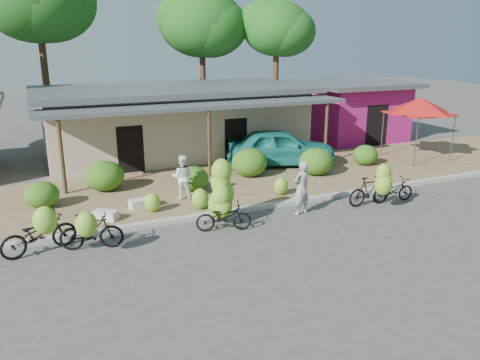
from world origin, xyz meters
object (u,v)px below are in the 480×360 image
object	(u,v)px
bike_far_left	(40,232)
sack_near	(143,203)
bystander	(183,177)
bike_right	(374,188)
tree_near_right	(273,27)
red_canopy	(420,105)
vendor	(302,188)
teal_van	(281,147)
bike_far_right	(393,190)
bike_center	(222,201)
tree_center_right	(198,22)
bike_left	(90,230)
sack_far	(106,215)

from	to	relation	value
bike_far_left	sack_near	xyz separation A→B (m)	(3.20, 2.16, -0.33)
bystander	bike_right	bearing A→B (deg)	177.20
sack_near	tree_near_right	bearing A→B (deg)	46.21
red_canopy	sack_near	world-z (taller)	red_canopy
tree_near_right	sack_near	distance (m)	16.59
vendor	teal_van	size ratio (longest dim) A/B	0.37
tree_near_right	bike_far_right	distance (m)	15.23
bike_center	teal_van	world-z (taller)	bike_center
tree_near_right	bike_right	size ratio (longest dim) A/B	4.65
sack_near	teal_van	xyz separation A→B (m)	(6.91, 3.08, 0.66)
vendor	bike_far_right	bearing A→B (deg)	159.86
tree_center_right	bike_right	xyz separation A→B (m)	(0.57, -15.98, -5.90)
tree_center_right	sack_near	size ratio (longest dim) A/B	10.01
tree_near_right	bike_center	distance (m)	17.04
bike_right	teal_van	xyz separation A→B (m)	(-0.35, 5.90, 0.24)
tree_near_right	bike_far_left	size ratio (longest dim) A/B	3.73
bike_far_left	sack_near	distance (m)	3.87
bike_far_left	bike_left	xyz separation A→B (m)	(1.24, -0.38, -0.01)
bike_left	bike_center	bearing A→B (deg)	-73.34
tree_near_right	sack_near	bearing A→B (deg)	-133.79
vendor	sack_near	bearing A→B (deg)	-41.92
red_canopy	vendor	distance (m)	9.69
bike_right	bike_center	bearing A→B (deg)	85.91
bike_far_left	bike_far_right	xyz separation A→B (m)	(11.42, -0.52, -0.17)
bike_left	sack_near	distance (m)	3.22
bike_far_right	bike_far_left	bearing A→B (deg)	91.47
bike_far_left	bystander	world-z (taller)	bystander
bike_left	bike_right	distance (m)	9.22
bike_far_right	bystander	distance (m)	7.38
bike_left	sack_near	xyz separation A→B (m)	(1.95, 2.54, -0.32)
tree_center_right	sack_far	world-z (taller)	tree_center_right
bike_left	bike_center	size ratio (longest dim) A/B	0.85
bike_left	vendor	bearing A→B (deg)	-74.17
bike_right	bike_far_right	xyz separation A→B (m)	(0.96, 0.14, -0.26)
teal_van	bike_center	bearing A→B (deg)	156.64
bike_far_left	vendor	xyz separation A→B (m)	(7.88, -0.21, 0.28)
sack_near	sack_far	bearing A→B (deg)	-154.49
bike_center	vendor	xyz separation A→B (m)	(2.78, 0.02, 0.05)
sack_near	teal_van	world-z (taller)	teal_van
tree_center_right	sack_near	xyz separation A→B (m)	(-6.69, -13.16, -6.32)
red_canopy	sack_far	size ratio (longest dim) A/B	4.67
bike_center	bike_far_right	bearing A→B (deg)	-75.94
bike_left	bike_far_left	bearing A→B (deg)	87.33
bike_center	teal_van	bearing A→B (deg)	-25.80
tree_center_right	red_canopy	xyz separation A→B (m)	(6.66, -11.56, -3.98)
bike_right	bike_far_right	size ratio (longest dim) A/B	1.01
bike_far_left	bystander	size ratio (longest dim) A/B	1.36
tree_near_right	bike_far_right	size ratio (longest dim) A/B	4.70
tree_center_right	red_canopy	world-z (taller)	tree_center_right
bike_center	sack_far	bearing A→B (deg)	77.83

